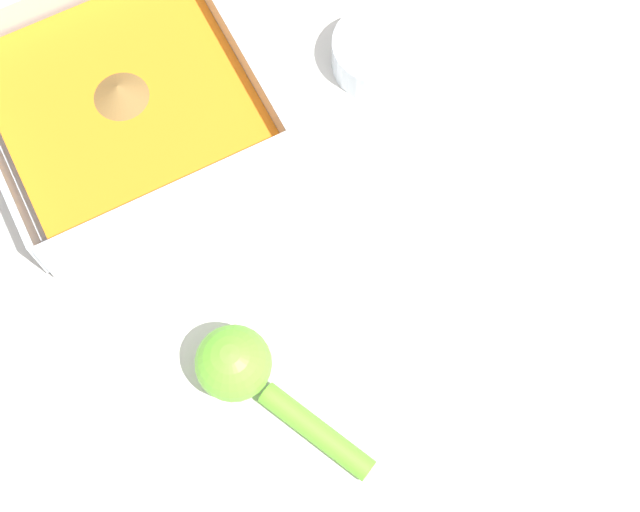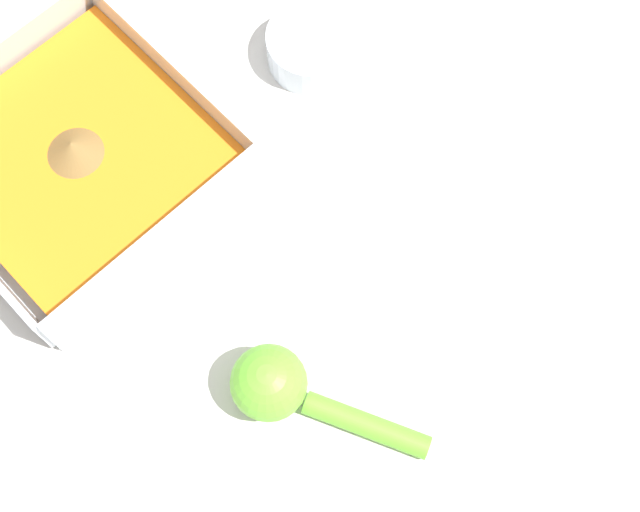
# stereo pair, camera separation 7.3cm
# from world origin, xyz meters

# --- Properties ---
(ground_plane) EXTENTS (4.00, 4.00, 0.00)m
(ground_plane) POSITION_xyz_m (0.00, 0.00, 0.00)
(ground_plane) COLOR beige
(square_dish) EXTENTS (0.23, 0.23, 0.06)m
(square_dish) POSITION_xyz_m (-0.00, 0.03, 0.02)
(square_dish) COLOR silver
(square_dish) RESTS_ON ground_plane
(spice_bowl) EXTENTS (0.08, 0.08, 0.03)m
(spice_bowl) POSITION_xyz_m (0.23, -0.03, 0.02)
(spice_bowl) COLOR silver
(spice_bowl) RESTS_ON ground_plane
(lemon_squeezer) EXTENTS (0.10, 0.16, 0.06)m
(lemon_squeezer) POSITION_xyz_m (-0.01, -0.24, 0.03)
(lemon_squeezer) COLOR #6BC633
(lemon_squeezer) RESTS_ON ground_plane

